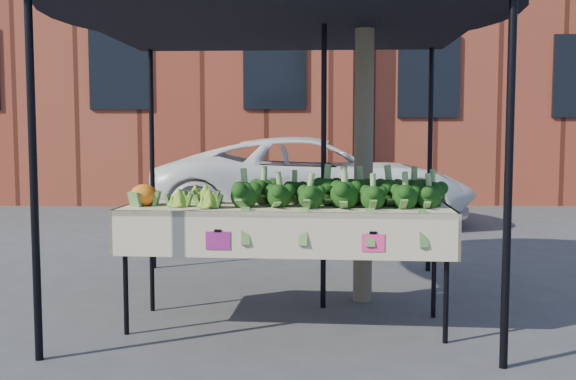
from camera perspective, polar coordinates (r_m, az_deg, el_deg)
The scene contains 9 objects.
ground at distance 5.08m, azimuth -1.82°, elevation -11.50°, with size 90.00×90.00×0.00m, color #37373A.
table at distance 4.97m, azimuth -0.12°, elevation -6.53°, with size 2.43×0.89×0.90m.
canopy at distance 5.49m, azimuth -0.59°, elevation 4.22°, with size 3.16×3.16×2.74m, color black, non-canonical shape.
broccoli_heap at distance 4.91m, azimuth 4.45°, elevation 0.20°, with size 1.61×0.58×0.27m, color black.
romanesco_cluster at distance 5.00m, azimuth -7.73°, elevation -0.10°, with size 0.44×0.58×0.21m, color #9BB134.
cauliflower_pair at distance 5.01m, azimuth -12.24°, elevation -0.28°, with size 0.21×0.21×0.18m, color orange.
vehicle at distance 10.52m, azimuth 2.27°, elevation 10.58°, with size 2.29×1.38×4.96m, color white.
street_tree at distance 5.72m, azimuth 6.60°, elevation 13.81°, with size 2.36×2.36×4.65m, color #1E4C14, non-canonical shape.
building_left at distance 17.97m, azimuth -15.16°, elevation 14.51°, with size 12.00×8.00×9.00m, color maroon.
Camera 1 is at (0.40, -4.86, 1.43)m, focal length 41.53 mm.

